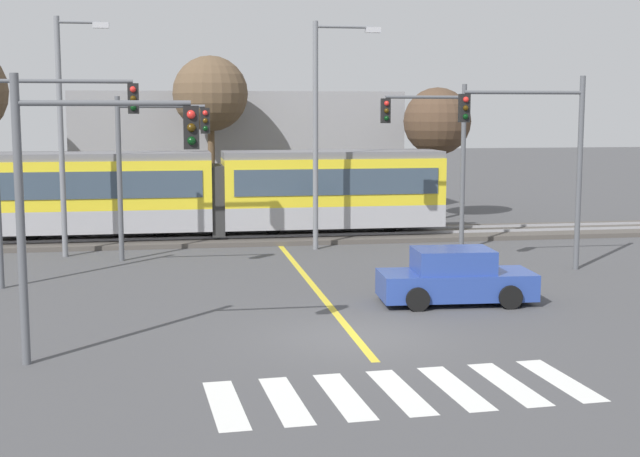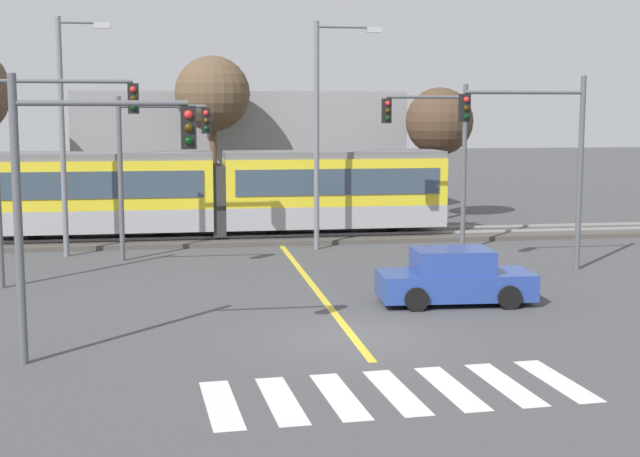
# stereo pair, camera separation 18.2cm
# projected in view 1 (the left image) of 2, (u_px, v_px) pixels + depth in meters

# --- Properties ---
(ground_plane) EXTENTS (200.00, 200.00, 0.00)m
(ground_plane) POSITION_uv_depth(u_px,v_px,m) (355.00, 337.00, 20.82)
(ground_plane) COLOR #474749
(track_bed) EXTENTS (120.00, 4.00, 0.18)m
(track_bed) POSITION_uv_depth(u_px,v_px,m) (275.00, 237.00, 36.68)
(track_bed) COLOR #4C4742
(track_bed) RESTS_ON ground
(rail_near) EXTENTS (120.00, 0.08, 0.10)m
(rail_near) POSITION_uv_depth(u_px,v_px,m) (277.00, 236.00, 35.96)
(rail_near) COLOR #939399
(rail_near) RESTS_ON track_bed
(rail_far) EXTENTS (120.00, 0.08, 0.10)m
(rail_far) POSITION_uv_depth(u_px,v_px,m) (273.00, 231.00, 37.37)
(rail_far) COLOR #939399
(rail_far) RESTS_ON track_bed
(light_rail_tram) EXTENTS (18.50, 2.64, 3.43)m
(light_rail_tram) POSITION_uv_depth(u_px,v_px,m) (217.00, 190.00, 36.03)
(light_rail_tram) COLOR #9E9EA3
(light_rail_tram) RESTS_ON track_bed
(crosswalk_stripe_0) EXTENTS (0.73, 2.83, 0.01)m
(crosswalk_stripe_0) POSITION_uv_depth(u_px,v_px,m) (225.00, 405.00, 16.04)
(crosswalk_stripe_0) COLOR silver
(crosswalk_stripe_0) RESTS_ON ground
(crosswalk_stripe_1) EXTENTS (0.73, 2.83, 0.01)m
(crosswalk_stripe_1) POSITION_uv_depth(u_px,v_px,m) (285.00, 400.00, 16.28)
(crosswalk_stripe_1) COLOR silver
(crosswalk_stripe_1) RESTS_ON ground
(crosswalk_stripe_2) EXTENTS (0.73, 2.83, 0.01)m
(crosswalk_stripe_2) POSITION_uv_depth(u_px,v_px,m) (344.00, 396.00, 16.53)
(crosswalk_stripe_2) COLOR silver
(crosswalk_stripe_2) RESTS_ON ground
(crosswalk_stripe_3) EXTENTS (0.73, 2.83, 0.01)m
(crosswalk_stripe_3) POSITION_uv_depth(u_px,v_px,m) (400.00, 392.00, 16.77)
(crosswalk_stripe_3) COLOR silver
(crosswalk_stripe_3) RESTS_ON ground
(crosswalk_stripe_4) EXTENTS (0.73, 2.83, 0.01)m
(crosswalk_stripe_4) POSITION_uv_depth(u_px,v_px,m) (455.00, 388.00, 17.02)
(crosswalk_stripe_4) COLOR silver
(crosswalk_stripe_4) RESTS_ON ground
(crosswalk_stripe_5) EXTENTS (0.73, 2.83, 0.01)m
(crosswalk_stripe_5) POSITION_uv_depth(u_px,v_px,m) (508.00, 384.00, 17.26)
(crosswalk_stripe_5) COLOR silver
(crosswalk_stripe_5) RESTS_ON ground
(crosswalk_stripe_6) EXTENTS (0.73, 2.83, 0.01)m
(crosswalk_stripe_6) POSITION_uv_depth(u_px,v_px,m) (560.00, 380.00, 17.50)
(crosswalk_stripe_6) COLOR silver
(crosswalk_stripe_6) RESTS_ON ground
(lane_centre_line) EXTENTS (0.20, 16.38, 0.01)m
(lane_centre_line) POSITION_uv_depth(u_px,v_px,m) (314.00, 287.00, 26.73)
(lane_centre_line) COLOR gold
(lane_centre_line) RESTS_ON ground
(sedan_crossing) EXTENTS (4.29, 2.10, 1.52)m
(sedan_crossing) POSITION_uv_depth(u_px,v_px,m) (455.00, 278.00, 24.41)
(sedan_crossing) COLOR #284293
(sedan_crossing) RESTS_ON ground
(traffic_light_far_left) EXTENTS (3.25, 0.38, 5.75)m
(traffic_light_far_left) POSITION_uv_depth(u_px,v_px,m) (151.00, 152.00, 31.09)
(traffic_light_far_left) COLOR #515459
(traffic_light_far_left) RESTS_ON ground
(traffic_light_far_right) EXTENTS (3.25, 0.38, 6.23)m
(traffic_light_far_right) POSITION_uv_depth(u_px,v_px,m) (436.00, 143.00, 33.07)
(traffic_light_far_right) COLOR #515459
(traffic_light_far_right) RESTS_ON ground
(traffic_light_mid_left) EXTENTS (4.25, 0.38, 6.64)m
(traffic_light_mid_left) POSITION_uv_depth(u_px,v_px,m) (43.00, 141.00, 26.18)
(traffic_light_mid_left) COLOR #515459
(traffic_light_mid_left) RESTS_ON ground
(traffic_light_near_left) EXTENTS (3.75, 0.38, 6.01)m
(traffic_light_near_left) POSITION_uv_depth(u_px,v_px,m) (82.00, 177.00, 18.29)
(traffic_light_near_left) COLOR #515459
(traffic_light_near_left) RESTS_ON ground
(traffic_light_mid_right) EXTENTS (4.25, 0.38, 6.38)m
(traffic_light_mid_right) POSITION_uv_depth(u_px,v_px,m) (540.00, 144.00, 28.93)
(traffic_light_mid_right) COLOR #515459
(traffic_light_mid_right) RESTS_ON ground
(street_lamp_west) EXTENTS (1.89, 0.28, 8.55)m
(street_lamp_west) POSITION_uv_depth(u_px,v_px,m) (65.00, 123.00, 31.69)
(street_lamp_west) COLOR slate
(street_lamp_west) RESTS_ON ground
(street_lamp_centre) EXTENTS (2.56, 0.28, 8.55)m
(street_lamp_centre) POSITION_uv_depth(u_px,v_px,m) (322.00, 120.00, 33.38)
(street_lamp_centre) COLOR slate
(street_lamp_centre) RESTS_ON ground
(bare_tree_west) EXTENTS (3.48, 3.48, 7.77)m
(bare_tree_west) POSITION_uv_depth(u_px,v_px,m) (210.00, 95.00, 41.10)
(bare_tree_west) COLOR brown
(bare_tree_west) RESTS_ON ground
(bare_tree_east) EXTENTS (3.22, 3.22, 6.35)m
(bare_tree_east) POSITION_uv_depth(u_px,v_px,m) (437.00, 122.00, 42.47)
(bare_tree_east) COLOR brown
(bare_tree_east) RESTS_ON ground
(building_backdrop_far) EXTENTS (16.59, 6.00, 6.20)m
(building_backdrop_far) POSITION_uv_depth(u_px,v_px,m) (237.00, 152.00, 46.83)
(building_backdrop_far) COLOR gray
(building_backdrop_far) RESTS_ON ground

